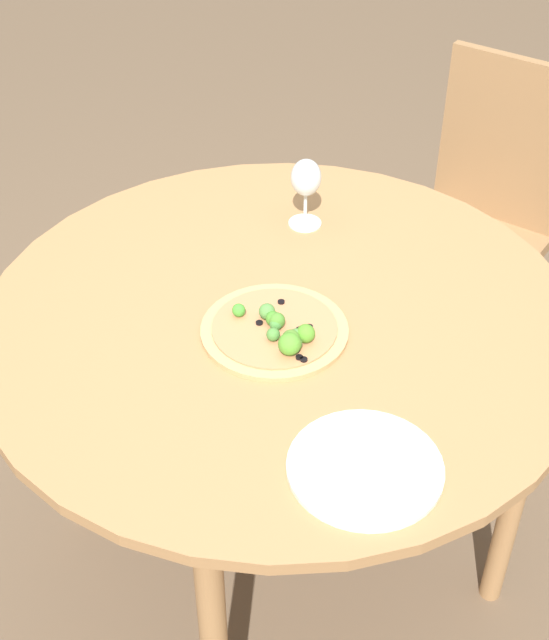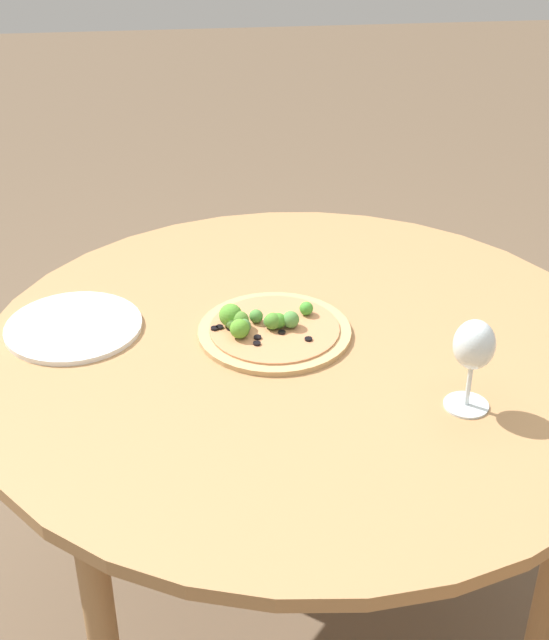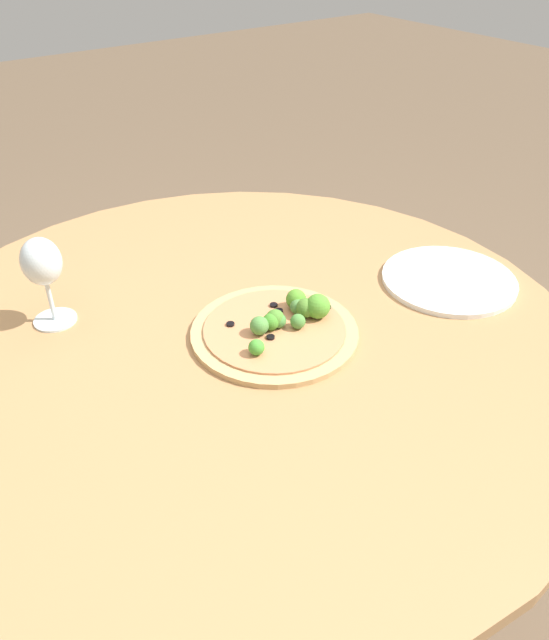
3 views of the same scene
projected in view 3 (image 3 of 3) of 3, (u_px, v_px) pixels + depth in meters
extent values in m
plane|color=brown|center=(248.00, 590.00, 1.51)|extent=(12.00, 12.00, 0.00)
cylinder|color=#A87A4C|center=(237.00, 338.00, 1.08)|extent=(1.19, 1.19, 0.03)
cylinder|color=#A87A4C|center=(281.00, 339.00, 1.72)|extent=(0.05, 0.05, 0.75)
cylinder|color=#A87A4C|center=(10.00, 457.00, 1.37)|extent=(0.05, 0.05, 0.75)
cylinder|color=#A87A4C|center=(503.00, 520.00, 1.23)|extent=(0.05, 0.05, 0.75)
cylinder|color=#997047|center=(61.00, 384.00, 1.85)|extent=(0.04, 0.04, 0.38)
cylinder|color=tan|center=(275.00, 332.00, 1.06)|extent=(0.29, 0.29, 0.01)
cylinder|color=tan|center=(275.00, 329.00, 1.06)|extent=(0.24, 0.24, 0.00)
sphere|color=#548439|center=(311.00, 307.00, 1.08)|extent=(0.03, 0.03, 0.03)
sphere|color=#52972F|center=(318.00, 306.00, 1.07)|extent=(0.04, 0.04, 0.04)
sphere|color=#4B8639|center=(298.00, 321.00, 1.05)|extent=(0.03, 0.03, 0.03)
sphere|color=#48883C|center=(279.00, 320.00, 1.05)|extent=(0.03, 0.03, 0.03)
sphere|color=#53952B|center=(296.00, 299.00, 1.10)|extent=(0.04, 0.04, 0.04)
sphere|color=#53862F|center=(306.00, 308.00, 1.07)|extent=(0.03, 0.03, 0.03)
sphere|color=#468E2B|center=(271.00, 322.00, 1.05)|extent=(0.03, 0.03, 0.03)
sphere|color=#50863E|center=(298.00, 307.00, 1.08)|extent=(0.03, 0.03, 0.03)
sphere|color=#518D40|center=(259.00, 326.00, 1.03)|extent=(0.03, 0.03, 0.03)
sphere|color=green|center=(256.00, 347.00, 0.99)|extent=(0.03, 0.03, 0.03)
sphere|color=#4C882E|center=(275.00, 318.00, 1.05)|extent=(0.03, 0.03, 0.03)
cylinder|color=black|center=(279.00, 311.00, 1.09)|extent=(0.01, 0.01, 0.00)
cylinder|color=black|center=(276.00, 325.00, 1.06)|extent=(0.01, 0.01, 0.00)
cylinder|color=black|center=(262.00, 323.00, 1.06)|extent=(0.01, 0.01, 0.00)
cylinder|color=black|center=(327.00, 307.00, 1.10)|extent=(0.01, 0.01, 0.00)
cylinder|color=black|center=(274.00, 305.00, 1.11)|extent=(0.01, 0.01, 0.00)
cylinder|color=black|center=(324.00, 310.00, 1.10)|extent=(0.01, 0.01, 0.00)
cylinder|color=black|center=(313.00, 312.00, 1.09)|extent=(0.01, 0.01, 0.00)
cylinder|color=black|center=(230.00, 324.00, 1.06)|extent=(0.01, 0.01, 0.00)
cylinder|color=black|center=(271.00, 337.00, 1.03)|extent=(0.01, 0.01, 0.00)
cylinder|color=silver|center=(55.00, 320.00, 1.10)|extent=(0.07, 0.07, 0.00)
cylinder|color=silver|center=(51.00, 301.00, 1.07)|extent=(0.01, 0.01, 0.07)
ellipsoid|color=silver|center=(41.00, 261.00, 1.03)|extent=(0.07, 0.07, 0.08)
cylinder|color=white|center=(449.00, 280.00, 1.20)|extent=(0.26, 0.26, 0.01)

